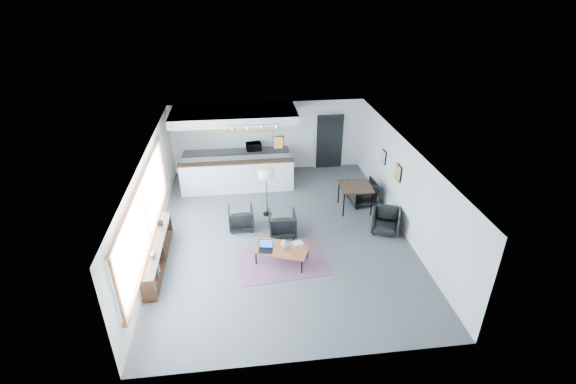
{
  "coord_description": "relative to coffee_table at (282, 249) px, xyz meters",
  "views": [
    {
      "loc": [
        -1.05,
        -10.04,
        6.72
      ],
      "look_at": [
        0.24,
        0.4,
        1.13
      ],
      "focal_mm": 26.0,
      "sensor_mm": 36.0,
      "label": 1
    }
  ],
  "objects": [
    {
      "name": "kitchenette",
      "position": [
        -1.07,
        5.04,
        0.98
      ],
      "size": [
        4.2,
        1.96,
        2.6
      ],
      "color": "white",
      "rests_on": "floor"
    },
    {
      "name": "ceramic_pot",
      "position": [
        0.08,
        0.0,
        0.15
      ],
      "size": [
        0.23,
        0.23,
        0.23
      ],
      "rotation": [
        0.0,
        0.0,
        -0.17
      ],
      "color": "gray",
      "rests_on": "coffee_table"
    },
    {
      "name": "kilim_rug",
      "position": [
        0.0,
        0.0,
        -0.39
      ],
      "size": [
        2.44,
        1.77,
        0.01
      ],
      "rotation": [
        0.0,
        0.0,
        0.09
      ],
      "color": "#5E3549",
      "rests_on": "floor"
    },
    {
      "name": "console",
      "position": [
        -3.17,
        0.28,
        -0.07
      ],
      "size": [
        0.35,
        3.0,
        0.8
      ],
      "color": "#341E12",
      "rests_on": "floor"
    },
    {
      "name": "room",
      "position": [
        0.13,
        1.33,
        0.9
      ],
      "size": [
        7.02,
        9.02,
        2.62
      ],
      "color": "#4D4D4F",
      "rests_on": "ground"
    },
    {
      "name": "book_stack",
      "position": [
        0.41,
        0.06,
        0.08
      ],
      "size": [
        0.4,
        0.36,
        0.1
      ],
      "rotation": [
        0.0,
        0.0,
        0.35
      ],
      "color": "silver",
      "rests_on": "coffee_table"
    },
    {
      "name": "dining_table",
      "position": [
        2.57,
        2.46,
        0.35
      ],
      "size": [
        1.02,
        1.02,
        0.82
      ],
      "rotation": [
        0.0,
        0.0,
        -0.05
      ],
      "color": "#341E12",
      "rests_on": "floor"
    },
    {
      "name": "floor_lamp",
      "position": [
        -0.2,
        2.45,
        0.99
      ],
      "size": [
        0.6,
        0.6,
        1.59
      ],
      "rotation": [
        0.0,
        0.0,
        0.39
      ],
      "color": "black",
      "rests_on": "floor"
    },
    {
      "name": "dining_chair_far",
      "position": [
        2.92,
        2.79,
        -0.03
      ],
      "size": [
        0.78,
        0.73,
        0.73
      ],
      "primitive_type": "imported",
      "rotation": [
        0.0,
        0.0,
        3.24
      ],
      "color": "black",
      "rests_on": "floor"
    },
    {
      "name": "wall_art_lower",
      "position": [
        3.59,
        1.73,
        1.15
      ],
      "size": [
        0.03,
        0.38,
        0.48
      ],
      "color": "black",
      "rests_on": "room"
    },
    {
      "name": "dining_chair_near",
      "position": [
        3.13,
        1.08,
        -0.07
      ],
      "size": [
        0.83,
        0.8,
        0.66
      ],
      "primitive_type": "imported",
      "rotation": [
        0.0,
        0.0,
        -0.39
      ],
      "color": "black",
      "rests_on": "floor"
    },
    {
      "name": "wall_art_upper",
      "position": [
        3.59,
        3.03,
        1.1
      ],
      "size": [
        0.03,
        0.34,
        0.44
      ],
      "color": "black",
      "rests_on": "room"
    },
    {
      "name": "window",
      "position": [
        -3.34,
        0.43,
        1.06
      ],
      "size": [
        0.1,
        5.95,
        1.66
      ],
      "color": "#8CBFFF",
      "rests_on": "room"
    },
    {
      "name": "armchair_right",
      "position": [
        0.15,
        1.31,
        -0.02
      ],
      "size": [
        0.77,
        0.72,
        0.77
      ],
      "primitive_type": "imported",
      "rotation": [
        0.0,
        0.0,
        3.11
      ],
      "color": "black",
      "rests_on": "floor"
    },
    {
      "name": "armchair_left",
      "position": [
        -1.02,
        1.77,
        -0.03
      ],
      "size": [
        0.73,
        0.69,
        0.73
      ],
      "primitive_type": "imported",
      "rotation": [
        0.0,
        0.0,
        3.18
      ],
      "color": "black",
      "rests_on": "floor"
    },
    {
      "name": "laptop",
      "position": [
        -0.42,
        0.01,
        0.11
      ],
      "size": [
        0.4,
        0.34,
        0.25
      ],
      "rotation": [
        0.0,
        0.0,
        -0.17
      ],
      "color": "black",
      "rests_on": "coffee_table"
    },
    {
      "name": "coaster",
      "position": [
        0.11,
        -0.27,
        0.04
      ],
      "size": [
        0.1,
        0.1,
        0.01
      ],
      "rotation": [
        0.0,
        0.0,
        -0.04
      ],
      "color": "#E5590C",
      "rests_on": "coffee_table"
    },
    {
      "name": "doorway",
      "position": [
        2.43,
        5.75,
        0.68
      ],
      "size": [
        1.1,
        0.12,
        2.15
      ],
      "color": "black",
      "rests_on": "room"
    },
    {
      "name": "track_light",
      "position": [
        -0.46,
        3.53,
        2.13
      ],
      "size": [
        1.6,
        0.07,
        0.15
      ],
      "color": "silver",
      "rests_on": "room"
    },
    {
      "name": "coffee_table",
      "position": [
        0.0,
        0.0,
        0.0
      ],
      "size": [
        1.5,
        1.18,
        0.43
      ],
      "rotation": [
        0.0,
        0.0,
        -0.41
      ],
      "color": "brown",
      "rests_on": "floor"
    },
    {
      "name": "microwave",
      "position": [
        -0.44,
        5.48,
        0.71
      ],
      "size": [
        0.57,
        0.36,
        0.36
      ],
      "primitive_type": "imported",
      "rotation": [
        0.0,
        0.0,
        0.14
      ],
      "color": "black",
      "rests_on": "kitchenette"
    }
  ]
}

